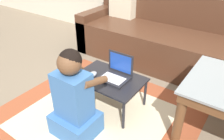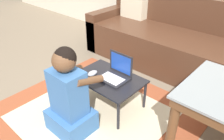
# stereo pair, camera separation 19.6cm
# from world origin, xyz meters

# --- Properties ---
(ground_plane) EXTENTS (16.00, 16.00, 0.00)m
(ground_plane) POSITION_xyz_m (0.00, 0.00, 0.00)
(ground_plane) COLOR #7F705B
(area_rug) EXTENTS (1.66, 1.57, 0.01)m
(area_rug) POSITION_xyz_m (-0.00, -0.20, 0.00)
(area_rug) COLOR #9E4C2D
(area_rug) RESTS_ON ground_plane
(couch) EXTENTS (2.20, 0.82, 0.81)m
(couch) POSITION_xyz_m (0.03, 1.17, 0.29)
(couch) COLOR #4C2D1E
(couch) RESTS_ON ground_plane
(laptop_desk) EXTENTS (0.61, 0.42, 0.30)m
(laptop_desk) POSITION_xyz_m (-0.00, 0.02, 0.28)
(laptop_desk) COLOR black
(laptop_desk) RESTS_ON ground_plane
(laptop) EXTENTS (0.26, 0.21, 0.22)m
(laptop) POSITION_xyz_m (0.05, 0.05, 0.34)
(laptop) COLOR #232328
(laptop) RESTS_ON laptop_desk
(computer_mouse) EXTENTS (0.06, 0.10, 0.04)m
(computer_mouse) POSITION_xyz_m (-0.14, -0.04, 0.32)
(computer_mouse) COLOR #B2B7C1
(computer_mouse) RESTS_ON laptop_desk
(person_seated) EXTENTS (0.34, 0.39, 0.75)m
(person_seated) POSITION_xyz_m (-0.01, -0.41, 0.32)
(person_seated) COLOR #3D70B2
(person_seated) RESTS_ON ground_plane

